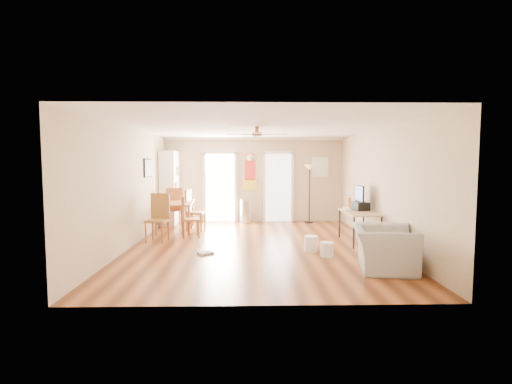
{
  "coord_description": "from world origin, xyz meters",
  "views": [
    {
      "loc": [
        -0.19,
        -8.29,
        1.87
      ],
      "look_at": [
        0.0,
        0.6,
        1.15
      ],
      "focal_mm": 26.66,
      "sensor_mm": 36.0,
      "label": 1
    }
  ],
  "objects_px": {
    "trash_can": "(246,211)",
    "torchiere_lamp": "(309,194)",
    "dining_table": "(176,216)",
    "dining_chair_right_a": "(196,210)",
    "wastebasket_a": "(311,244)",
    "armchair": "(384,249)",
    "dining_chair_near": "(157,218)",
    "wastebasket_b": "(327,250)",
    "dining_chair_right_b": "(191,217)",
    "printer": "(360,206)",
    "dining_chair_far": "(174,207)",
    "bookshelf": "(170,188)",
    "computer_desk": "(359,227)"
  },
  "relations": [
    {
      "from": "dining_chair_right_a",
      "to": "printer",
      "type": "relative_size",
      "value": 2.88
    },
    {
      "from": "dining_chair_right_b",
      "to": "armchair",
      "type": "height_order",
      "value": "dining_chair_right_b"
    },
    {
      "from": "armchair",
      "to": "dining_chair_right_a",
      "type": "bearing_deg",
      "value": 55.32
    },
    {
      "from": "computer_desk",
      "to": "dining_table",
      "type": "bearing_deg",
      "value": 159.85
    },
    {
      "from": "printer",
      "to": "trash_can",
      "type": "bearing_deg",
      "value": 121.14
    },
    {
      "from": "torchiere_lamp",
      "to": "dining_chair_right_b",
      "type": "bearing_deg",
      "value": -146.0
    },
    {
      "from": "dining_chair_near",
      "to": "computer_desk",
      "type": "bearing_deg",
      "value": 6.08
    },
    {
      "from": "bookshelf",
      "to": "armchair",
      "type": "bearing_deg",
      "value": -45.23
    },
    {
      "from": "computer_desk",
      "to": "wastebasket_a",
      "type": "height_order",
      "value": "computer_desk"
    },
    {
      "from": "trash_can",
      "to": "torchiere_lamp",
      "type": "bearing_deg",
      "value": 0.32
    },
    {
      "from": "trash_can",
      "to": "dining_chair_right_b",
      "type": "bearing_deg",
      "value": -121.28
    },
    {
      "from": "dining_chair_right_b",
      "to": "dining_chair_near",
      "type": "height_order",
      "value": "dining_chair_near"
    },
    {
      "from": "torchiere_lamp",
      "to": "wastebasket_a",
      "type": "relative_size",
      "value": 5.52
    },
    {
      "from": "bookshelf",
      "to": "armchair",
      "type": "relative_size",
      "value": 1.9
    },
    {
      "from": "dining_chair_far",
      "to": "torchiere_lamp",
      "type": "xyz_separation_m",
      "value": [
        4.01,
        0.62,
        0.33
      ]
    },
    {
      "from": "dining_chair_far",
      "to": "armchair",
      "type": "relative_size",
      "value": 0.98
    },
    {
      "from": "armchair",
      "to": "computer_desk",
      "type": "bearing_deg",
      "value": 5.45
    },
    {
      "from": "torchiere_lamp",
      "to": "dining_table",
      "type": "bearing_deg",
      "value": -162.16
    },
    {
      "from": "torchiere_lamp",
      "to": "wastebasket_b",
      "type": "bearing_deg",
      "value": -94.45
    },
    {
      "from": "printer",
      "to": "dining_chair_near",
      "type": "bearing_deg",
      "value": 165.71
    },
    {
      "from": "wastebasket_a",
      "to": "dining_chair_right_a",
      "type": "bearing_deg",
      "value": 137.71
    },
    {
      "from": "dining_table",
      "to": "trash_can",
      "type": "height_order",
      "value": "dining_table"
    },
    {
      "from": "dining_table",
      "to": "printer",
      "type": "height_order",
      "value": "printer"
    },
    {
      "from": "bookshelf",
      "to": "torchiere_lamp",
      "type": "distance_m",
      "value": 4.2
    },
    {
      "from": "bookshelf",
      "to": "dining_chair_right_a",
      "type": "distance_m",
      "value": 1.53
    },
    {
      "from": "dining_table",
      "to": "dining_chair_near",
      "type": "xyz_separation_m",
      "value": [
        -0.15,
        -1.44,
        0.16
      ]
    },
    {
      "from": "dining_table",
      "to": "wastebasket_b",
      "type": "bearing_deg",
      "value": -40.14
    },
    {
      "from": "dining_chair_near",
      "to": "wastebasket_a",
      "type": "relative_size",
      "value": 3.44
    },
    {
      "from": "computer_desk",
      "to": "wastebasket_a",
      "type": "bearing_deg",
      "value": -146.37
    },
    {
      "from": "printer",
      "to": "armchair",
      "type": "relative_size",
      "value": 0.33
    },
    {
      "from": "trash_can",
      "to": "printer",
      "type": "bearing_deg",
      "value": -44.16
    },
    {
      "from": "computer_desk",
      "to": "printer",
      "type": "xyz_separation_m",
      "value": [
        0.09,
        0.25,
        0.46
      ]
    },
    {
      "from": "computer_desk",
      "to": "armchair",
      "type": "relative_size",
      "value": 1.18
    },
    {
      "from": "dining_chair_right_a",
      "to": "torchiere_lamp",
      "type": "distance_m",
      "value": 3.53
    },
    {
      "from": "bookshelf",
      "to": "dining_chair_right_a",
      "type": "xyz_separation_m",
      "value": [
        0.91,
        -1.1,
        -0.54
      ]
    },
    {
      "from": "dining_chair_right_b",
      "to": "torchiere_lamp",
      "type": "relative_size",
      "value": 0.57
    },
    {
      "from": "trash_can",
      "to": "bookshelf",
      "type": "bearing_deg",
      "value": -176.49
    },
    {
      "from": "torchiere_lamp",
      "to": "wastebasket_b",
      "type": "xyz_separation_m",
      "value": [
        -0.33,
        -4.19,
        -0.74
      ]
    },
    {
      "from": "printer",
      "to": "wastebasket_a",
      "type": "height_order",
      "value": "printer"
    },
    {
      "from": "dining_chair_right_a",
      "to": "armchair",
      "type": "xyz_separation_m",
      "value": [
        3.75,
        -3.84,
        -0.18
      ]
    },
    {
      "from": "dining_chair_right_a",
      "to": "wastebasket_a",
      "type": "xyz_separation_m",
      "value": [
        2.72,
        -2.47,
        -0.39
      ]
    },
    {
      "from": "torchiere_lamp",
      "to": "dining_chair_far",
      "type": "bearing_deg",
      "value": -171.23
    },
    {
      "from": "torchiere_lamp",
      "to": "computer_desk",
      "type": "bearing_deg",
      "value": -76.74
    },
    {
      "from": "dining_chair_far",
      "to": "printer",
      "type": "bearing_deg",
      "value": 138.92
    },
    {
      "from": "bookshelf",
      "to": "armchair",
      "type": "xyz_separation_m",
      "value": [
        4.66,
        -4.94,
        -0.71
      ]
    },
    {
      "from": "bookshelf",
      "to": "dining_table",
      "type": "distance_m",
      "value": 1.34
    },
    {
      "from": "dining_table",
      "to": "bookshelf",
      "type": "bearing_deg",
      "value": 108.5
    },
    {
      "from": "bookshelf",
      "to": "printer",
      "type": "height_order",
      "value": "bookshelf"
    },
    {
      "from": "dining_table",
      "to": "dining_chair_right_a",
      "type": "bearing_deg",
      "value": -1.24
    },
    {
      "from": "dining_chair_right_b",
      "to": "printer",
      "type": "height_order",
      "value": "dining_chair_right_b"
    }
  ]
}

